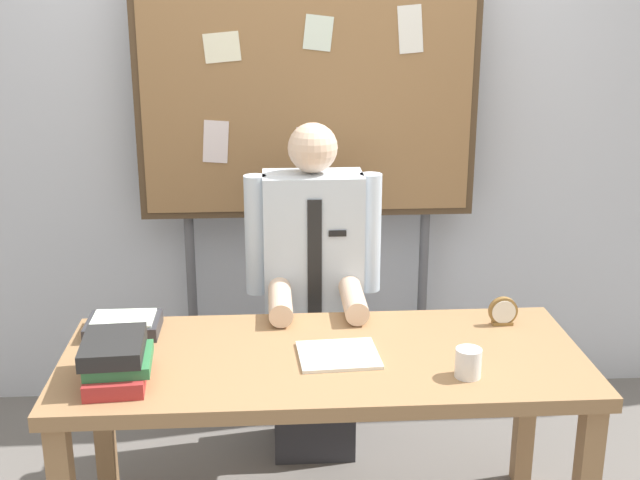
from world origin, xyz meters
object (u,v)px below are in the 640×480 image
at_px(person, 313,306).
at_px(paper_tray, 124,325).
at_px(coffee_mug, 468,363).
at_px(desk, 324,377).
at_px(bulletin_board, 308,98).
at_px(desk_clock, 503,312).
at_px(book_stack, 116,360).
at_px(open_notebook, 338,355).

distance_m(person, paper_tray, 0.81).
bearing_deg(coffee_mug, paper_tray, 159.85).
xyz_separation_m(person, paper_tray, (-0.71, -0.39, 0.10)).
distance_m(coffee_mug, paper_tray, 1.24).
distance_m(desk, bulletin_board, 1.30).
xyz_separation_m(bulletin_board, desk_clock, (0.68, -0.79, -0.69)).
distance_m(book_stack, desk_clock, 1.40).
relative_size(person, book_stack, 4.77).
xyz_separation_m(desk, desk_clock, (0.68, 0.21, 0.14)).
distance_m(desk, book_stack, 0.70).
relative_size(book_stack, coffee_mug, 3.11).
bearing_deg(coffee_mug, desk_clock, 60.73).
distance_m(desk_clock, coffee_mug, 0.47).
height_order(desk, open_notebook, open_notebook).
bearing_deg(open_notebook, desk, 157.68).
relative_size(desk_clock, paper_tray, 0.41).
distance_m(bulletin_board, book_stack, 1.49).
xyz_separation_m(desk, open_notebook, (0.05, -0.02, 0.09)).
bearing_deg(person, book_stack, -131.08).
bearing_deg(bulletin_board, person, -89.98).
distance_m(open_notebook, desk_clock, 0.67).
bearing_deg(paper_tray, desk_clock, -0.74).
distance_m(desk, open_notebook, 0.11).
bearing_deg(desk_clock, bulletin_board, 130.81).
bearing_deg(coffee_mug, desk, 156.72).
bearing_deg(paper_tray, coffee_mug, -20.15).
distance_m(person, book_stack, 1.03).
bearing_deg(bulletin_board, desk_clock, -49.19).
bearing_deg(paper_tray, person, 28.65).
xyz_separation_m(person, coffee_mug, (0.45, -0.81, 0.12)).
height_order(bulletin_board, paper_tray, bulletin_board).
relative_size(book_stack, desk_clock, 2.79).
bearing_deg(book_stack, desk, 12.43).
height_order(desk_clock, coffee_mug, desk_clock).
relative_size(person, open_notebook, 5.32).
height_order(book_stack, paper_tray, book_stack).
height_order(person, bulletin_board, bulletin_board).
distance_m(person, open_notebook, 0.65).
bearing_deg(bulletin_board, book_stack, -120.20).
bearing_deg(bulletin_board, paper_tray, -132.70).
height_order(desk, coffee_mug, coffee_mug).
relative_size(desk, desk_clock, 16.58).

